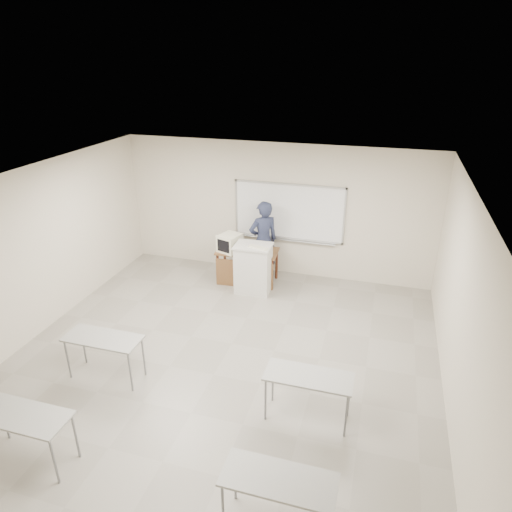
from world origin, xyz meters
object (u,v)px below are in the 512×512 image
(whiteboard, at_px, (289,213))
(instructor_desk, at_px, (246,262))
(mouse, at_px, (257,250))
(crt_monitor, at_px, (230,243))
(podium, at_px, (253,268))
(laptop, at_px, (263,252))
(presenter, at_px, (263,241))
(keyboard, at_px, (258,247))

(whiteboard, xyz_separation_m, instructor_desk, (-0.76, -0.78, -0.95))
(mouse, bearing_deg, crt_monitor, -163.07)
(podium, height_order, laptop, podium)
(laptop, height_order, presenter, presenter)
(instructor_desk, xyz_separation_m, keyboard, (0.41, -0.43, 0.56))
(whiteboard, distance_m, keyboard, 1.32)
(keyboard, bearing_deg, whiteboard, 88.69)
(laptop, xyz_separation_m, keyboard, (0.01, -0.42, 0.29))
(crt_monitor, bearing_deg, keyboard, -10.35)
(instructor_desk, bearing_deg, laptop, -6.08)
(whiteboard, bearing_deg, crt_monitor, -144.59)
(instructor_desk, distance_m, crt_monitor, 0.54)
(whiteboard, xyz_separation_m, laptop, (-0.36, -0.79, -0.68))
(instructor_desk, distance_m, podium, 0.41)
(presenter, bearing_deg, instructor_desk, 14.31)
(podium, height_order, presenter, presenter)
(laptop, distance_m, presenter, 0.41)
(podium, distance_m, laptop, 0.42)
(whiteboard, bearing_deg, mouse, -132.14)
(keyboard, xyz_separation_m, presenter, (-0.12, 0.80, -0.18))
(crt_monitor, relative_size, presenter, 0.25)
(crt_monitor, xyz_separation_m, keyboard, (0.76, -0.42, 0.15))
(crt_monitor, bearing_deg, instructor_desk, 20.71)
(mouse, height_order, presenter, presenter)
(instructor_desk, height_order, keyboard, keyboard)
(laptop, distance_m, keyboard, 0.51)
(mouse, bearing_deg, presenter, 66.12)
(keyboard, bearing_deg, instructor_desk, 148.11)
(whiteboard, distance_m, crt_monitor, 1.47)
(whiteboard, distance_m, instructor_desk, 1.44)
(podium, relative_size, presenter, 0.59)
(podium, relative_size, keyboard, 2.55)
(podium, distance_m, keyboard, 0.58)
(crt_monitor, xyz_separation_m, mouse, (0.56, 0.17, -0.17))
(laptop, distance_m, mouse, 0.27)
(laptop, relative_size, keyboard, 0.73)
(whiteboard, height_order, instructor_desk, whiteboard)
(podium, relative_size, mouse, 10.05)
(podium, distance_m, presenter, 0.77)
(mouse, bearing_deg, whiteboard, 47.34)
(laptop, bearing_deg, whiteboard, 49.78)
(podium, height_order, mouse, podium)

